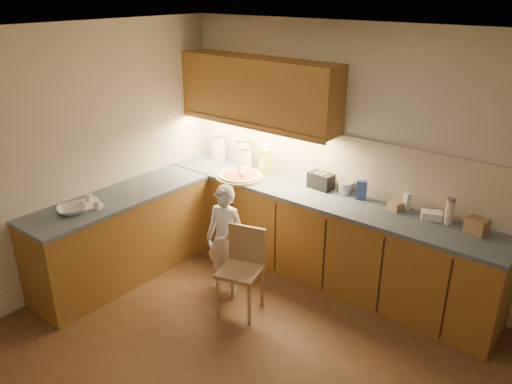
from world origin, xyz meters
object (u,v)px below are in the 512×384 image
Objects in this scene: toaster at (321,181)px; oil_jug at (265,161)px; wooden_chair at (243,264)px; child at (225,240)px; pizza_on_board at (240,176)px.

oil_jug is at bearing -172.92° from toaster.
toaster is at bearing 67.34° from wooden_chair.
child is 1.19m from toaster.
wooden_chair is 2.99× the size of toaster.
pizza_on_board and child have the same top height.
oil_jug is (0.14, 0.27, 0.13)m from pizza_on_board.
oil_jug is at bearing 102.08° from wooden_chair.
toaster is at bearing 1.91° from oil_jug.
pizza_on_board reaches higher than toaster.
oil_jug reaches higher than pizza_on_board.
oil_jug is (-0.60, 1.10, 0.60)m from wooden_chair.
pizza_on_board is 1.21m from wooden_chair.
oil_jug reaches higher than toaster.
child is at bearing 142.91° from wooden_chair.
pizza_on_board reaches higher than wooden_chair.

